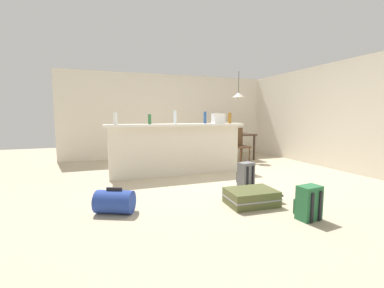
{
  "coord_description": "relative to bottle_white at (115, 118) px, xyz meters",
  "views": [
    {
      "loc": [
        -2.14,
        -4.6,
        1.27
      ],
      "look_at": [
        -0.19,
        0.82,
        0.62
      ],
      "focal_mm": 23.71,
      "sensor_mm": 36.0,
      "label": 1
    }
  ],
  "objects": [
    {
      "name": "ground_plane",
      "position": [
        1.87,
        -0.52,
        -1.24
      ],
      "size": [
        13.0,
        13.0,
        0.05
      ],
      "primitive_type": "cube",
      "color": "#BCAD8E"
    },
    {
      "name": "wall_back",
      "position": [
        1.87,
        2.53,
        0.04
      ],
      "size": [
        6.6,
        0.1,
        2.5
      ],
      "primitive_type": "cube",
      "color": "silver",
      "rests_on": "ground_plane"
    },
    {
      "name": "wall_right",
      "position": [
        4.92,
        -0.22,
        0.04
      ],
      "size": [
        0.1,
        6.0,
        2.5
      ],
      "primitive_type": "cube",
      "color": "silver",
      "rests_on": "ground_plane"
    },
    {
      "name": "partition_half_wall",
      "position": [
        1.24,
        0.0,
        -0.69
      ],
      "size": [
        2.8,
        0.2,
        1.04
      ],
      "primitive_type": "cube",
      "color": "silver",
      "rests_on": "ground_plane"
    },
    {
      "name": "bar_countertop",
      "position": [
        1.24,
        0.0,
        -0.14
      ],
      "size": [
        2.96,
        0.4,
        0.05
      ],
      "primitive_type": "cube",
      "color": "white",
      "rests_on": "partition_half_wall"
    },
    {
      "name": "bottle_white",
      "position": [
        0.0,
        0.0,
        0.0
      ],
      "size": [
        0.07,
        0.07,
        0.23
      ],
      "primitive_type": "cylinder",
      "color": "silver",
      "rests_on": "bar_countertop"
    },
    {
      "name": "bottle_green",
      "position": [
        0.66,
        -0.02,
        -0.02
      ],
      "size": [
        0.06,
        0.06,
        0.2
      ],
      "primitive_type": "cylinder",
      "color": "#2D6B38",
      "rests_on": "bar_countertop"
    },
    {
      "name": "bottle_clear",
      "position": [
        1.21,
        0.05,
        0.02
      ],
      "size": [
        0.06,
        0.06,
        0.27
      ],
      "primitive_type": "cylinder",
      "color": "silver",
      "rests_on": "bar_countertop"
    },
    {
      "name": "bottle_blue",
      "position": [
        1.89,
        0.02,
        0.01
      ],
      "size": [
        0.06,
        0.06,
        0.25
      ],
      "primitive_type": "cylinder",
      "color": "#284C89",
      "rests_on": "bar_countertop"
    },
    {
      "name": "bottle_amber",
      "position": [
        2.45,
        -0.07,
        -0.0
      ],
      "size": [
        0.07,
        0.07,
        0.23
      ],
      "primitive_type": "cylinder",
      "color": "#9E661E",
      "rests_on": "bar_countertop"
    },
    {
      "name": "grocery_bag",
      "position": [
        2.21,
        0.02,
        -0.01
      ],
      "size": [
        0.26,
        0.18,
        0.22
      ],
      "primitive_type": "cube",
      "color": "silver",
      "rests_on": "bar_countertop"
    },
    {
      "name": "dining_table",
      "position": [
        3.34,
        1.37,
        -0.56
      ],
      "size": [
        1.1,
        0.8,
        0.74
      ],
      "color": "#332319",
      "rests_on": "ground_plane"
    },
    {
      "name": "dining_chair_near_partition",
      "position": [
        3.24,
        0.86,
        -0.7
      ],
      "size": [
        0.47,
        0.47,
        0.93
      ],
      "color": "#4C331E",
      "rests_on": "ground_plane"
    },
    {
      "name": "pendant_lamp",
      "position": [
        3.43,
        1.28,
        0.64
      ],
      "size": [
        0.34,
        0.34,
        0.77
      ],
      "color": "black"
    },
    {
      "name": "suitcase_flat_olive",
      "position": [
        1.72,
        -2.11,
        -1.1
      ],
      "size": [
        0.84,
        0.53,
        0.22
      ],
      "color": "#51562D",
      "rests_on": "ground_plane"
    },
    {
      "name": "backpack_green",
      "position": [
        2.09,
        -2.79,
        -1.01
      ],
      "size": [
        0.3,
        0.27,
        0.42
      ],
      "color": "#286B3D",
      "rests_on": "ground_plane"
    },
    {
      "name": "backpack_grey",
      "position": [
        2.18,
        -1.21,
        -1.01
      ],
      "size": [
        0.32,
        0.3,
        0.42
      ],
      "color": "slate",
      "rests_on": "ground_plane"
    },
    {
      "name": "duffel_bag_blue",
      "position": [
        -0.13,
        -1.79,
        -1.06
      ],
      "size": [
        0.56,
        0.47,
        0.34
      ],
      "color": "#233D93",
      "rests_on": "ground_plane"
    }
  ]
}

